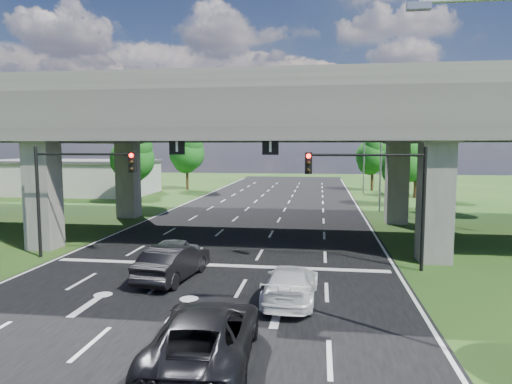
% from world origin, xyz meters
% --- Properties ---
extents(ground, '(160.00, 160.00, 0.00)m').
position_xyz_m(ground, '(0.00, 0.00, 0.00)').
color(ground, '#1A4014').
rests_on(ground, ground).
extents(road, '(18.00, 120.00, 0.03)m').
position_xyz_m(road, '(0.00, 10.00, 0.01)').
color(road, black).
rests_on(road, ground).
extents(overpass, '(80.00, 15.00, 10.00)m').
position_xyz_m(overpass, '(0.00, 12.00, 7.92)').
color(overpass, '#3A3835').
rests_on(overpass, ground).
extents(warehouse, '(20.00, 10.00, 4.00)m').
position_xyz_m(warehouse, '(-26.00, 35.00, 2.00)').
color(warehouse, '#9E9E99').
rests_on(warehouse, ground).
extents(signal_right, '(5.76, 0.54, 6.00)m').
position_xyz_m(signal_right, '(7.82, 3.94, 4.19)').
color(signal_right, black).
rests_on(signal_right, ground).
extents(signal_left, '(5.76, 0.54, 6.00)m').
position_xyz_m(signal_left, '(-7.82, 3.94, 4.19)').
color(signal_left, black).
rests_on(signal_left, ground).
extents(streetlight_far, '(3.38, 0.25, 10.00)m').
position_xyz_m(streetlight_far, '(10.10, 24.00, 5.85)').
color(streetlight_far, gray).
rests_on(streetlight_far, ground).
extents(streetlight_beyond, '(3.38, 0.25, 10.00)m').
position_xyz_m(streetlight_beyond, '(10.10, 40.00, 5.85)').
color(streetlight_beyond, gray).
rests_on(streetlight_beyond, ground).
extents(tree_left_near, '(4.50, 4.50, 7.80)m').
position_xyz_m(tree_left_near, '(-13.95, 26.00, 4.82)').
color(tree_left_near, black).
rests_on(tree_left_near, ground).
extents(tree_left_mid, '(3.91, 3.90, 6.76)m').
position_xyz_m(tree_left_mid, '(-16.95, 34.00, 4.17)').
color(tree_left_mid, black).
rests_on(tree_left_mid, ground).
extents(tree_left_far, '(4.80, 4.80, 8.32)m').
position_xyz_m(tree_left_far, '(-12.95, 42.00, 5.14)').
color(tree_left_far, black).
rests_on(tree_left_far, ground).
extents(tree_right_near, '(4.20, 4.20, 7.28)m').
position_xyz_m(tree_right_near, '(13.05, 28.00, 4.50)').
color(tree_right_near, black).
rests_on(tree_right_near, ground).
extents(tree_right_mid, '(3.91, 3.90, 6.76)m').
position_xyz_m(tree_right_mid, '(16.05, 36.00, 4.17)').
color(tree_right_mid, black).
rests_on(tree_right_mid, ground).
extents(tree_right_far, '(4.50, 4.50, 7.80)m').
position_xyz_m(tree_right_far, '(12.05, 44.00, 4.82)').
color(tree_right_far, black).
rests_on(tree_right_far, ground).
extents(car_silver, '(2.01, 4.62, 1.55)m').
position_xyz_m(car_silver, '(-1.97, 2.50, 0.81)').
color(car_silver, '#A7AAAE').
rests_on(car_silver, road).
extents(car_dark, '(2.32, 5.00, 1.59)m').
position_xyz_m(car_dark, '(-1.43, 0.84, 0.82)').
color(car_dark, black).
rests_on(car_dark, road).
extents(car_white, '(2.14, 4.85, 1.38)m').
position_xyz_m(car_white, '(4.00, -1.31, 0.72)').
color(car_white, silver).
rests_on(car_white, road).
extents(car_trailing, '(3.01, 5.92, 1.60)m').
position_xyz_m(car_trailing, '(1.98, -6.76, 0.83)').
color(car_trailing, black).
rests_on(car_trailing, road).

